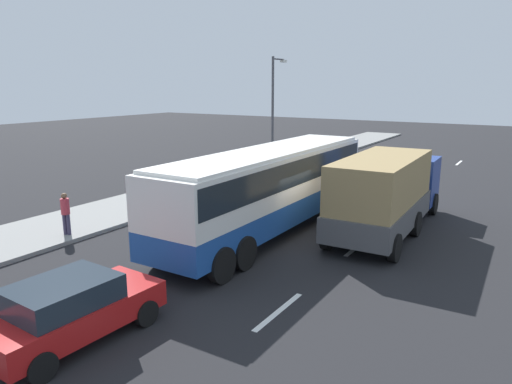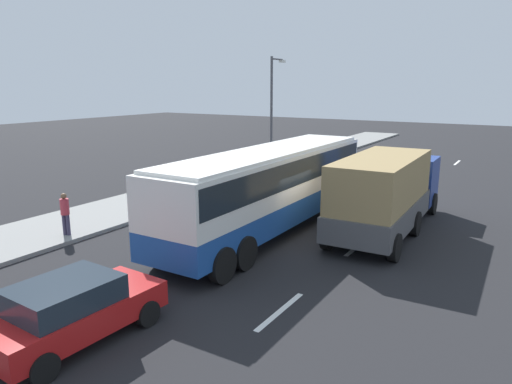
% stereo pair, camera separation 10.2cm
% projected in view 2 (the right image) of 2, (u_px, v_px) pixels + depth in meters
% --- Properties ---
extents(ground_plane, '(120.00, 120.00, 0.00)m').
position_uv_depth(ground_plane, '(287.00, 239.00, 17.81)').
color(ground_plane, black).
extents(sidewalk_curb, '(80.00, 4.00, 0.15)m').
position_uv_depth(sidewalk_curb, '(128.00, 207.00, 22.08)').
color(sidewalk_curb, gray).
rests_on(sidewalk_curb, ground_plane).
extents(lane_centreline, '(42.07, 0.16, 0.01)m').
position_uv_depth(lane_centreline, '(372.00, 234.00, 18.38)').
color(lane_centreline, white).
rests_on(lane_centreline, ground_plane).
extents(coach_bus, '(12.28, 2.72, 3.28)m').
position_uv_depth(coach_bus, '(270.00, 182.00, 18.10)').
color(coach_bus, '#1E4C9E').
rests_on(coach_bus, ground_plane).
extents(cargo_truck, '(8.55, 2.79, 3.08)m').
position_uv_depth(cargo_truck, '(387.00, 190.00, 18.40)').
color(cargo_truck, navy).
rests_on(cargo_truck, ground_plane).
extents(car_red_compact, '(4.09, 2.03, 1.50)m').
position_uv_depth(car_red_compact, '(73.00, 309.00, 10.52)').
color(car_red_compact, '#B21919').
rests_on(car_red_compact, ground_plane).
extents(pedestrian_near_curb, '(0.32, 0.32, 1.56)m').
position_uv_depth(pedestrian_near_curb, '(222.00, 171.00, 26.06)').
color(pedestrian_near_curb, '#38334C').
rests_on(pedestrian_near_curb, sidewalk_curb).
extents(pedestrian_at_crossing, '(0.32, 0.32, 1.61)m').
position_uv_depth(pedestrian_at_crossing, '(65.00, 211.00, 17.58)').
color(pedestrian_at_crossing, '#38334C').
rests_on(pedestrian_at_crossing, sidewalk_curb).
extents(street_lamp, '(1.71, 0.24, 7.27)m').
position_uv_depth(street_lamp, '(273.00, 107.00, 30.19)').
color(street_lamp, '#47474C').
rests_on(street_lamp, sidewalk_curb).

